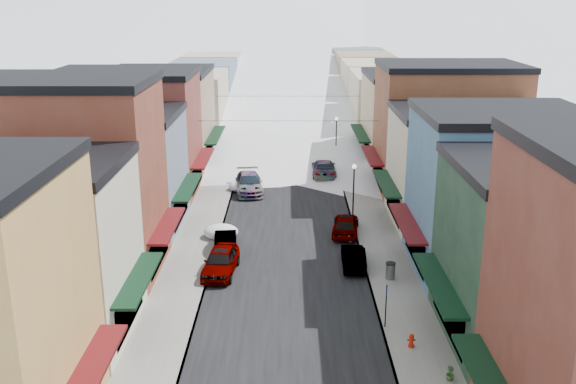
{
  "coord_description": "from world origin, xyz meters",
  "views": [
    {
      "loc": [
        0.07,
        -17.51,
        17.04
      ],
      "look_at": [
        0.0,
        30.21,
        2.44
      ],
      "focal_mm": 40.0,
      "sensor_mm": 36.0,
      "label": 1
    }
  ],
  "objects_px": {
    "car_dark_hatch": "(225,244)",
    "streetlamp_near": "(354,184)",
    "car_silver_sedan": "(221,261)",
    "fire_hydrant": "(411,341)",
    "car_green_sedan": "(353,257)",
    "trash_can": "(390,271)"
  },
  "relations": [
    {
      "from": "car_green_sedan",
      "to": "car_silver_sedan",
      "type": "bearing_deg",
      "value": 8.22
    },
    {
      "from": "car_silver_sedan",
      "to": "car_green_sedan",
      "type": "bearing_deg",
      "value": 11.9
    },
    {
      "from": "car_green_sedan",
      "to": "streetlamp_near",
      "type": "height_order",
      "value": "streetlamp_near"
    },
    {
      "from": "car_silver_sedan",
      "to": "car_green_sedan",
      "type": "height_order",
      "value": "car_silver_sedan"
    },
    {
      "from": "car_green_sedan",
      "to": "fire_hydrant",
      "type": "height_order",
      "value": "car_green_sedan"
    },
    {
      "from": "car_silver_sedan",
      "to": "fire_hydrant",
      "type": "relative_size",
      "value": 6.7
    },
    {
      "from": "car_dark_hatch",
      "to": "car_silver_sedan",
      "type": "bearing_deg",
      "value": -94.29
    },
    {
      "from": "trash_can",
      "to": "car_dark_hatch",
      "type": "bearing_deg",
      "value": 157.79
    },
    {
      "from": "car_green_sedan",
      "to": "fire_hydrant",
      "type": "xyz_separation_m",
      "value": [
        1.93,
        -10.31,
        -0.21
      ]
    },
    {
      "from": "trash_can",
      "to": "streetlamp_near",
      "type": "xyz_separation_m",
      "value": [
        -1.2,
        11.93,
        2.16
      ]
    },
    {
      "from": "car_silver_sedan",
      "to": "trash_can",
      "type": "xyz_separation_m",
      "value": [
        10.69,
        -1.17,
        -0.14
      ]
    },
    {
      "from": "car_dark_hatch",
      "to": "trash_can",
      "type": "xyz_separation_m",
      "value": [
        10.7,
        -4.37,
        -0.01
      ]
    },
    {
      "from": "car_dark_hatch",
      "to": "fire_hydrant",
      "type": "height_order",
      "value": "car_dark_hatch"
    },
    {
      "from": "streetlamp_near",
      "to": "car_dark_hatch",
      "type": "bearing_deg",
      "value": -141.48
    },
    {
      "from": "fire_hydrant",
      "to": "streetlamp_near",
      "type": "relative_size",
      "value": 0.17
    },
    {
      "from": "car_dark_hatch",
      "to": "streetlamp_near",
      "type": "distance_m",
      "value": 12.33
    },
    {
      "from": "car_silver_sedan",
      "to": "fire_hydrant",
      "type": "bearing_deg",
      "value": -36.28
    },
    {
      "from": "trash_can",
      "to": "streetlamp_near",
      "type": "distance_m",
      "value": 12.18
    },
    {
      "from": "fire_hydrant",
      "to": "trash_can",
      "type": "height_order",
      "value": "trash_can"
    },
    {
      "from": "car_silver_sedan",
      "to": "car_green_sedan",
      "type": "distance_m",
      "value": 8.65
    },
    {
      "from": "fire_hydrant",
      "to": "streetlamp_near",
      "type": "height_order",
      "value": "streetlamp_near"
    },
    {
      "from": "car_silver_sedan",
      "to": "trash_can",
      "type": "distance_m",
      "value": 10.75
    }
  ]
}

